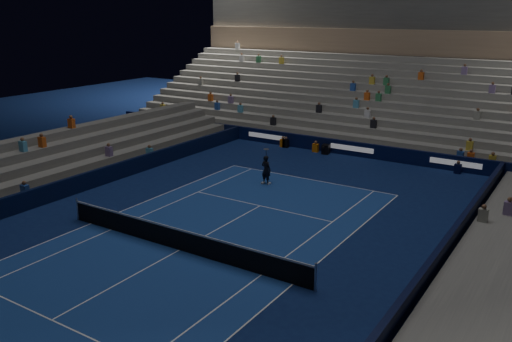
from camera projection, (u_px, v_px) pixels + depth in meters
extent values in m
plane|color=#0C1A49|center=(180.00, 250.00, 22.73)|extent=(90.00, 90.00, 0.00)
cube|color=navy|center=(180.00, 250.00, 22.73)|extent=(10.97, 23.77, 0.01)
cube|color=black|center=(352.00, 149.00, 37.50)|extent=(44.00, 0.25, 1.00)
cube|color=black|center=(406.00, 305.00, 17.56)|extent=(0.25, 37.00, 1.00)
cube|color=black|center=(35.00, 198.00, 27.61)|extent=(0.25, 37.00, 1.00)
cube|color=gray|center=(358.00, 149.00, 38.38)|extent=(44.00, 1.00, 0.50)
cube|color=gray|center=(363.00, 143.00, 39.11)|extent=(44.00, 1.00, 1.00)
cube|color=gray|center=(369.00, 137.00, 39.85)|extent=(44.00, 1.00, 1.50)
cube|color=gray|center=(374.00, 131.00, 40.58)|extent=(44.00, 1.00, 2.00)
cube|color=gray|center=(379.00, 126.00, 41.32)|extent=(44.00, 1.00, 2.50)
cube|color=gray|center=(383.00, 120.00, 42.05)|extent=(44.00, 1.00, 3.00)
cube|color=gray|center=(388.00, 115.00, 42.79)|extent=(44.00, 1.00, 3.50)
cube|color=gray|center=(392.00, 110.00, 43.52)|extent=(44.00, 1.00, 4.00)
cube|color=gray|center=(397.00, 106.00, 44.26)|extent=(44.00, 1.00, 4.50)
cube|color=gray|center=(401.00, 101.00, 44.99)|extent=(44.00, 1.00, 5.00)
cube|color=gray|center=(405.00, 96.00, 45.73)|extent=(44.00, 1.00, 5.50)
cube|color=gray|center=(409.00, 92.00, 46.46)|extent=(44.00, 1.00, 6.00)
cube|color=#907459|center=(416.00, 43.00, 46.18)|extent=(44.00, 0.60, 2.20)
cube|color=#464644|center=(424.00, 11.00, 46.56)|extent=(44.00, 2.40, 3.00)
cube|color=slate|center=(430.00, 319.00, 17.22)|extent=(1.00, 37.00, 0.50)
cube|color=slate|center=(463.00, 321.00, 16.63)|extent=(1.00, 37.00, 1.00)
cube|color=slate|center=(499.00, 324.00, 16.04)|extent=(1.00, 37.00, 1.50)
cube|color=slate|center=(26.00, 200.00, 28.09)|extent=(1.00, 37.00, 0.50)
cube|color=slate|center=(14.00, 192.00, 28.54)|extent=(1.00, 37.00, 1.00)
cube|color=slate|center=(2.00, 184.00, 28.99)|extent=(1.00, 37.00, 1.50)
cylinder|color=#B2B2B7|center=(77.00, 209.00, 25.88)|extent=(0.10, 0.10, 1.10)
cylinder|color=#B2B2B7|center=(316.00, 277.00, 19.25)|extent=(0.10, 0.10, 1.10)
cube|color=black|center=(179.00, 240.00, 22.60)|extent=(12.80, 0.03, 0.90)
cube|color=white|center=(179.00, 230.00, 22.46)|extent=(12.80, 0.04, 0.08)
imported|color=black|center=(266.00, 170.00, 31.18)|extent=(0.67, 0.48, 1.73)
cube|color=black|center=(326.00, 149.00, 38.03)|extent=(0.60, 0.69, 0.67)
cylinder|color=black|center=(323.00, 148.00, 37.58)|extent=(0.22, 0.37, 0.16)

